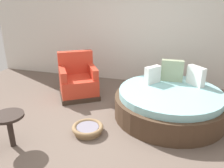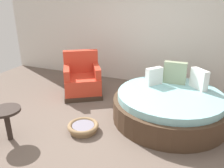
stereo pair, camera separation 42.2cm
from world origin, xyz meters
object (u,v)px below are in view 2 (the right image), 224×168
(red_armchair, at_px, (82,80))
(pet_basket, at_px, (83,127))
(round_daybed, at_px, (169,106))
(side_table, at_px, (6,115))

(red_armchair, xyz_separation_m, pet_basket, (0.75, -1.34, -0.26))
(round_daybed, bearing_deg, pet_basket, -142.53)
(round_daybed, distance_m, side_table, 2.68)
(round_daybed, relative_size, red_armchair, 1.80)
(pet_basket, bearing_deg, red_armchair, 119.16)
(red_armchair, relative_size, side_table, 2.12)
(round_daybed, distance_m, red_armchair, 2.01)
(red_armchair, distance_m, pet_basket, 1.55)
(pet_basket, xyz_separation_m, side_table, (-0.94, -0.62, 0.35))
(side_table, bearing_deg, round_daybed, 35.82)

